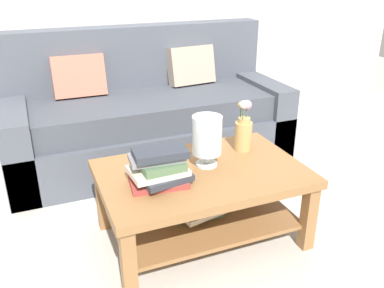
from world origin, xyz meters
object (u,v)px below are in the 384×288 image
object	(u,v)px
coffee_table	(202,190)
couch	(148,116)
glass_hurricane_vase	(207,137)
flower_pitcher	(243,131)
book_stack_main	(160,168)

from	to	relation	value
coffee_table	couch	bearing A→B (deg)	88.10
glass_hurricane_vase	flower_pitcher	world-z (taller)	flower_pitcher
couch	coffee_table	xyz separation A→B (m)	(-0.04, -1.22, -0.04)
coffee_table	book_stack_main	xyz separation A→B (m)	(-0.27, -0.06, 0.22)
book_stack_main	flower_pitcher	xyz separation A→B (m)	(0.62, 0.22, 0.04)
couch	flower_pitcher	world-z (taller)	couch
couch	coffee_table	size ratio (longest dim) A/B	1.93
coffee_table	glass_hurricane_vase	bearing A→B (deg)	42.68
couch	book_stack_main	size ratio (longest dim) A/B	6.68
book_stack_main	flower_pitcher	bearing A→B (deg)	19.70
couch	coffee_table	distance (m)	1.22
book_stack_main	glass_hurricane_vase	xyz separation A→B (m)	(0.32, 0.11, 0.09)
couch	coffee_table	world-z (taller)	couch
couch	book_stack_main	world-z (taller)	couch
book_stack_main	flower_pitcher	distance (m)	0.66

